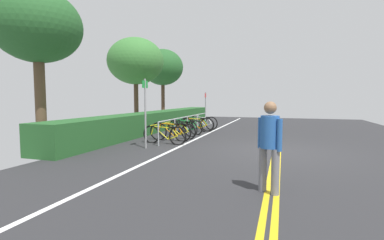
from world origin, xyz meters
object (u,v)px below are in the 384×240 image
Objects in this scene: bicycle_3 at (182,128)px; sign_post_far at (206,106)px; bicycle_2 at (177,131)px; bicycle_5 at (196,125)px; bicycle_1 at (170,132)px; tree_mid at (136,61)px; bike_rack at (187,121)px; tree_far_right at (163,68)px; pedestrian at (270,141)px; bicycle_7 at (203,123)px; tree_near_left at (37,28)px; sign_post_near at (145,107)px; bicycle_4 at (187,127)px; bicycle_0 at (164,135)px; bicycle_6 at (198,124)px.

bicycle_3 is 4.46m from sign_post_far.
bicycle_5 is (2.36, -0.12, 0.03)m from bicycle_2.
tree_mid reaches higher than bicycle_1.
bicycle_5 is at bearing -173.69° from sign_post_far.
tree_far_right reaches higher than bike_rack.
pedestrian reaches higher than bicycle_2.
bicycle_7 is at bearing -169.59° from sign_post_far.
bicycle_1 is 2.98m from bicycle_5.
bicycle_5 is 7.74m from tree_near_left.
bike_rack is at bearing -3.30° from sign_post_near.
sign_post_near is (-4.81, 0.28, 1.03)m from bicycle_5.
sign_post_near is 6.39m from tree_mid.
bicycle_4 is at bearing -108.92° from tree_mid.
pedestrian is at bearing -137.73° from bicycle_0.
bicycle_0 is at bearing -177.46° from bicycle_2.
bicycle_0 is 5.16m from bicycle_7.
bike_rack is at bearing -112.81° from tree_mid.
bicycle_5 is at bearing -13.33° from bicycle_4.
bicycle_2 is 5.29m from sign_post_far.
bicycle_3 is at bearing 177.22° from bicycle_7.
bicycle_4 is at bearing 1.71° from bicycle_3.
sign_post_near reaches higher than bike_rack.
bicycle_2 is at bearing -152.50° from tree_far_right.
bicycle_6 is at bearing -1.24° from bicycle_3.
bicycle_7 is (4.35, -0.11, -0.01)m from bicycle_1.
bicycle_4 is 0.35× the size of tree_mid.
bicycle_6 is at bearing 0.34° from bicycle_2.
tree_far_right is at bearing 9.45° from tree_mid.
bicycle_3 is (-0.35, 0.12, -0.30)m from bike_rack.
bike_rack reaches higher than bicycle_2.
tree_far_right is (8.22, 4.28, 3.58)m from bicycle_2.
sign_post_near reaches higher than bicycle_4.
bike_rack is 0.46m from bicycle_4.
pedestrian is 16.45m from tree_far_right.
bicycle_4 reaches higher than bicycle_0.
bicycle_7 is at bearing -135.89° from tree_far_right.
bike_rack is at bearing -37.29° from tree_near_left.
bicycle_4 is at bearing 23.86° from bike_rack.
bicycle_2 is at bearing -175.54° from bicycle_3.
bicycle_4 is 1.06× the size of pedestrian.
tree_mid is 5.69m from tree_far_right.
sign_post_far is 9.67m from tree_near_left.
sign_post_near is at bearing -179.71° from sign_post_far.
tree_mid is (1.12, 3.26, 3.28)m from bicycle_4.
tree_far_right is (7.38, 4.22, 3.57)m from bicycle_3.
sign_post_far is 4.73m from tree_mid.
tree_far_right is (9.65, 4.35, 3.57)m from bicycle_0.
bicycle_1 is 1.05× the size of bicycle_7.
bicycle_6 reaches higher than bicycle_2.
tree_near_left is at bearing -176.13° from tree_far_right.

